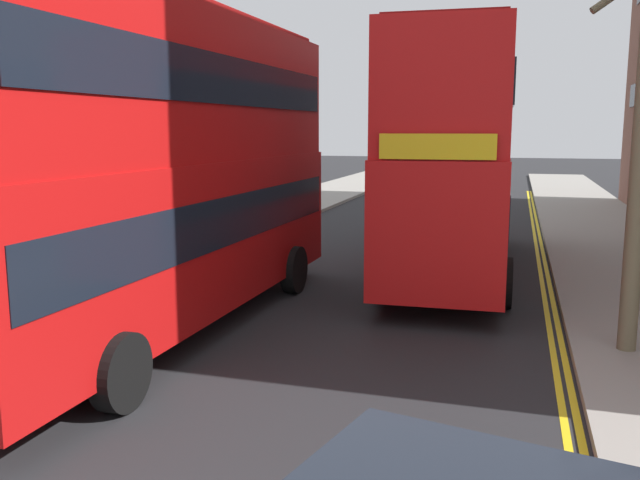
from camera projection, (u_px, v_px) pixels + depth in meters
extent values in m
cube|color=gray|center=(119.00, 263.00, 18.00)|extent=(4.00, 80.00, 0.14)
cube|color=yellow|center=(556.00, 316.00, 13.14)|extent=(0.10, 56.00, 0.01)
cube|color=yellow|center=(547.00, 316.00, 13.18)|extent=(0.10, 56.00, 0.01)
cube|color=#B20F0F|center=(164.00, 235.00, 11.99)|extent=(2.70, 10.84, 2.60)
cube|color=#B20F0F|center=(159.00, 87.00, 11.58)|extent=(2.64, 10.63, 2.50)
cube|color=black|center=(164.00, 218.00, 11.94)|extent=(2.72, 10.41, 0.84)
cube|color=black|center=(159.00, 81.00, 11.56)|extent=(2.70, 10.20, 0.80)
cube|color=yellow|center=(273.00, 141.00, 16.81)|extent=(2.00, 0.10, 0.44)
cube|color=maroon|center=(156.00, 8.00, 11.37)|extent=(2.43, 9.76, 0.10)
cylinder|color=black|center=(192.00, 263.00, 15.71)|extent=(0.32, 1.05, 1.04)
cylinder|color=black|center=(294.00, 270.00, 14.98)|extent=(0.32, 1.05, 1.04)
cylinder|color=black|center=(121.00, 372.00, 8.67)|extent=(0.32, 1.05, 1.04)
cube|color=red|center=(454.00, 203.00, 17.03)|extent=(2.75, 10.85, 2.60)
cube|color=red|center=(458.00, 100.00, 16.61)|extent=(2.69, 10.64, 2.50)
cube|color=black|center=(455.00, 192.00, 16.98)|extent=(2.77, 10.42, 0.84)
cube|color=black|center=(458.00, 96.00, 16.60)|extent=(2.75, 10.21, 0.80)
cube|color=yellow|center=(437.00, 147.00, 11.64)|extent=(2.00, 0.11, 0.44)
cube|color=maroon|center=(460.00, 45.00, 16.40)|extent=(2.47, 9.77, 0.10)
cylinder|color=black|center=(505.00, 283.00, 13.71)|extent=(0.32, 1.05, 1.04)
cylinder|color=black|center=(382.00, 276.00, 14.34)|extent=(0.32, 1.05, 1.04)
cylinder|color=black|center=(503.00, 234.00, 20.10)|extent=(0.32, 1.05, 1.04)
cylinder|color=black|center=(419.00, 231.00, 20.73)|extent=(0.32, 1.05, 1.04)
cylinder|color=#6B6047|center=(639.00, 184.00, 10.33)|extent=(0.29, 0.29, 5.25)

